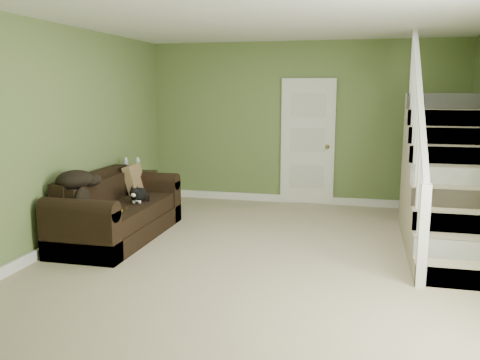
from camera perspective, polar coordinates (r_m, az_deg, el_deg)
The scene contains 15 objects.
floor at distance 5.85m, azimuth 3.49°, elevation -8.33°, with size 5.00×5.50×0.01m, color tan.
ceiling at distance 5.59m, azimuth 3.80°, elevation 17.81°, with size 5.00×5.50×0.01m, color white.
wall_back at distance 8.29m, azimuth 6.99°, elevation 6.29°, with size 5.00×0.04×2.60m, color #5F753F.
wall_front at distance 2.93m, azimuth -5.80°, elevation -0.85°, with size 5.00×0.04×2.60m, color #5F753F.
wall_left at distance 6.49m, azimuth -18.72°, elevation 4.75°, with size 0.04×5.50×2.60m, color #5F753F.
baseboard_back at distance 8.43m, azimuth 6.78°, elevation -2.16°, with size 5.00×0.04×0.12m, color white.
baseboard_left at distance 6.70m, azimuth -17.90°, elevation -5.86°, with size 0.04×5.50×0.12m, color white.
door at distance 8.26m, azimuth 7.60°, elevation 4.21°, with size 0.86×0.12×2.02m.
staircase at distance 6.62m, azimuth 22.36°, elevation -1.15°, with size 1.00×2.51×2.82m.
sofa at distance 6.57m, azimuth -13.76°, elevation -3.71°, with size 0.89×2.05×0.81m.
side_table at distance 7.57m, azimuth -11.74°, elevation -1.61°, with size 0.61×0.61×0.89m.
cat at distance 6.57m, azimuth -11.37°, elevation -1.63°, with size 0.26×0.49×0.24m.
banana at distance 6.06m, azimuth -13.38°, elevation -3.33°, with size 0.06×0.20×0.06m, color yellow.
throw_pillow at distance 7.14m, azimuth -11.72°, elevation -0.02°, with size 0.11×0.43×0.43m, color #492E1D.
throw_blanket at distance 6.09m, azimuth -18.08°, elevation 0.09°, with size 0.38×0.49×0.20m, color black.
Camera 1 is at (0.96, -5.46, 1.86)m, focal length 38.00 mm.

